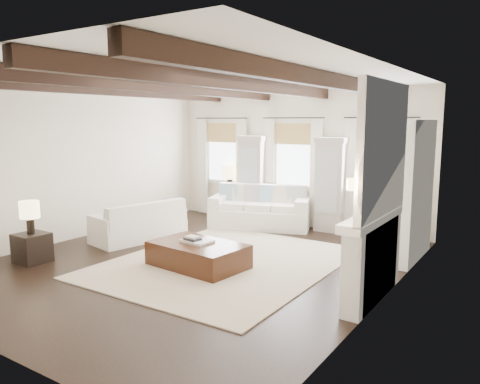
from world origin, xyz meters
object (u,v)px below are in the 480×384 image
Objects in this scene: sofa_back at (261,210)px; side_table_back at (230,204)px; sofa_left at (140,225)px; ottoman at (198,255)px; side_table_front at (32,248)px.

side_table_back is at bearing 154.71° from sofa_back.
ottoman is (2.16, -0.79, -0.12)m from sofa_left.
ottoman is at bearing 27.68° from side_table_front.
side_table_front reaches higher than ottoman.
side_table_front is at bearing -96.84° from side_table_back.
sofa_back is 5.03m from side_table_front.
side_table_front is (-1.94, -4.64, -0.14)m from sofa_back.
sofa_left is 1.28× the size of ottoman.
ottoman is (0.70, -3.26, -0.19)m from sofa_back.
side_table_back is (0.63, 5.26, 0.07)m from side_table_front.
sofa_back is at bearing 59.35° from sofa_left.
sofa_back is 1.56× the size of ottoman.
side_table_back reaches higher than side_table_front.
side_table_front is 0.78× the size of side_table_back.
side_table_front is at bearing -146.42° from ottoman.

